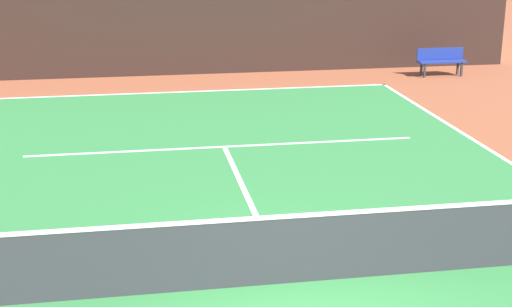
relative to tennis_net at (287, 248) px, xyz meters
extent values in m
plane|color=brown|center=(0.00, 0.00, -0.51)|extent=(80.00, 80.00, 0.00)
cube|color=#2D7238|center=(0.00, 0.00, -0.50)|extent=(11.00, 24.00, 0.01)
cube|color=white|center=(0.00, 11.95, -0.50)|extent=(11.00, 0.10, 0.00)
cube|color=white|center=(0.00, 6.40, -0.50)|extent=(8.26, 0.10, 0.00)
cube|color=white|center=(0.00, 3.20, -0.50)|extent=(0.10, 6.40, 0.00)
cube|color=black|center=(0.00, 14.65, 0.76)|extent=(20.81, 0.30, 2.54)
cube|color=#9E9E99|center=(0.00, 16.00, 0.93)|extent=(20.81, 2.40, 2.88)
cube|color=#333338|center=(0.00, 0.00, -0.04)|extent=(10.90, 0.02, 0.92)
cube|color=white|center=(0.00, 0.00, 0.45)|extent=(10.90, 0.04, 0.05)
cube|color=navy|center=(7.64, 12.94, -0.06)|extent=(1.50, 0.40, 0.05)
cube|color=navy|center=(7.64, 13.12, 0.16)|extent=(1.50, 0.04, 0.36)
cube|color=#2D2D33|center=(7.04, 12.80, -0.30)|extent=(0.06, 0.06, 0.42)
cube|color=#2D2D33|center=(8.24, 12.80, -0.30)|extent=(0.06, 0.06, 0.42)
cube|color=#2D2D33|center=(7.04, 13.08, -0.30)|extent=(0.06, 0.06, 0.42)
cube|color=#2D2D33|center=(8.24, 13.08, -0.30)|extent=(0.06, 0.06, 0.42)
camera|label=1|loc=(-1.93, -8.83, 4.08)|focal=52.96mm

